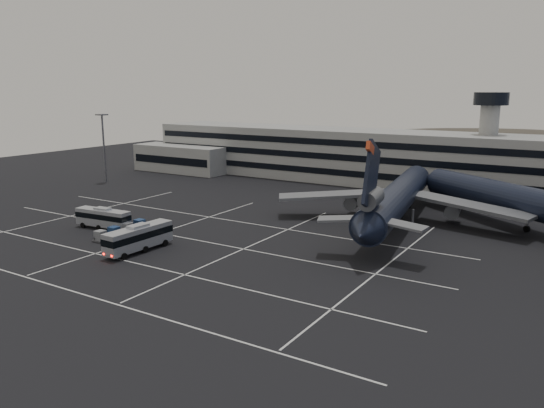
{
  "coord_description": "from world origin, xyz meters",
  "views": [
    {
      "loc": [
        58.17,
        -61.87,
        24.76
      ],
      "look_at": [
        10.3,
        15.32,
        5.0
      ],
      "focal_mm": 35.0,
      "sensor_mm": 36.0,
      "label": 1
    }
  ],
  "objects_px": {
    "bus_near": "(139,237)",
    "uld_cluster": "(127,233)",
    "tug_a": "(107,218)",
    "trijet_main": "(397,198)",
    "bus_far": "(103,217)"
  },
  "relations": [
    {
      "from": "trijet_main",
      "to": "bus_far",
      "type": "bearing_deg",
      "value": -154.6
    },
    {
      "from": "trijet_main",
      "to": "tug_a",
      "type": "bearing_deg",
      "value": -160.13
    },
    {
      "from": "bus_near",
      "to": "tug_a",
      "type": "xyz_separation_m",
      "value": [
        -19.16,
        10.35,
        -1.71
      ]
    },
    {
      "from": "trijet_main",
      "to": "bus_far",
      "type": "xyz_separation_m",
      "value": [
        -44.25,
        -30.02,
        -3.12
      ]
    },
    {
      "from": "trijet_main",
      "to": "tug_a",
      "type": "xyz_separation_m",
      "value": [
        -47.87,
        -26.12,
        -4.61
      ]
    },
    {
      "from": "trijet_main",
      "to": "bus_near",
      "type": "height_order",
      "value": "trijet_main"
    },
    {
      "from": "trijet_main",
      "to": "uld_cluster",
      "type": "xyz_separation_m",
      "value": [
        -36.13,
        -32.03,
        -4.35
      ]
    },
    {
      "from": "trijet_main",
      "to": "uld_cluster",
      "type": "bearing_deg",
      "value": -147.19
    },
    {
      "from": "bus_near",
      "to": "uld_cluster",
      "type": "xyz_separation_m",
      "value": [
        -7.41,
        4.44,
        -1.45
      ]
    },
    {
      "from": "tug_a",
      "to": "trijet_main",
      "type": "bearing_deg",
      "value": 47.17
    },
    {
      "from": "bus_near",
      "to": "tug_a",
      "type": "bearing_deg",
      "value": 153.68
    },
    {
      "from": "tug_a",
      "to": "uld_cluster",
      "type": "bearing_deg",
      "value": -8.17
    },
    {
      "from": "bus_near",
      "to": "tug_a",
      "type": "relative_size",
      "value": 4.86
    },
    {
      "from": "trijet_main",
      "to": "bus_near",
      "type": "distance_m",
      "value": 46.51
    },
    {
      "from": "trijet_main",
      "to": "bus_near",
      "type": "bearing_deg",
      "value": -136.97
    }
  ]
}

